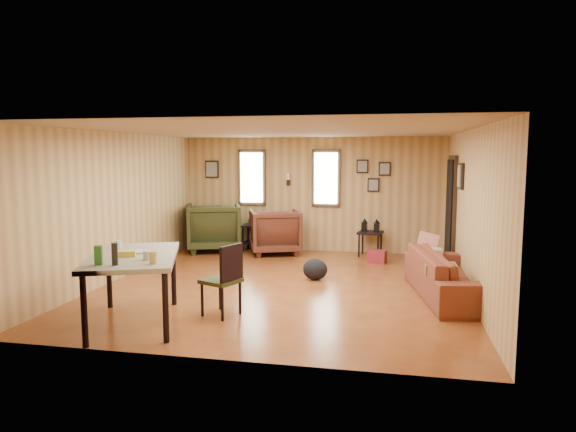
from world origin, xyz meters
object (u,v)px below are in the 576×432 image
object	(u,v)px
sofa	(450,267)
recliner_green	(214,225)
recliner_brown	(275,229)
end_table	(256,233)
side_table	(370,231)
dining_table	(133,261)

from	to	relation	value
sofa	recliner_green	xyz separation A→B (m)	(-4.53, 2.75, 0.12)
sofa	recliner_brown	size ratio (longest dim) A/B	2.20
sofa	end_table	distance (m)	4.72
recliner_green	side_table	bearing A→B (deg)	161.81
recliner_green	side_table	xyz separation A→B (m)	(3.29, 0.08, -0.04)
end_table	dining_table	xyz separation A→B (m)	(-0.21, -4.93, 0.39)
sofa	recliner_brown	world-z (taller)	recliner_brown
sofa	end_table	size ratio (longest dim) A/B	3.26
recliner_green	dining_table	bearing A→B (deg)	78.22
recliner_green	dining_table	world-z (taller)	recliner_green
sofa	end_table	bearing A→B (deg)	41.65
end_table	side_table	size ratio (longest dim) A/B	0.90
sofa	dining_table	world-z (taller)	dining_table
recliner_green	end_table	distance (m)	0.90
recliner_green	sofa	bearing A→B (deg)	129.07
sofa	dining_table	distance (m)	4.36
side_table	dining_table	world-z (taller)	dining_table
end_table	dining_table	distance (m)	4.95
dining_table	side_table	bearing A→B (deg)	40.82
recliner_brown	dining_table	bearing A→B (deg)	61.39
dining_table	recliner_brown	bearing A→B (deg)	61.18
recliner_green	side_table	distance (m)	3.29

